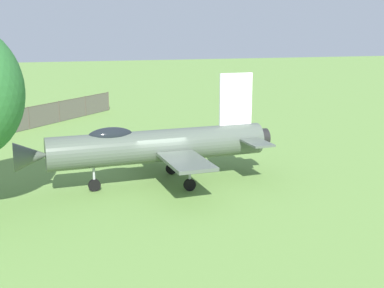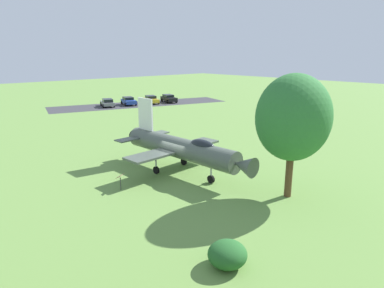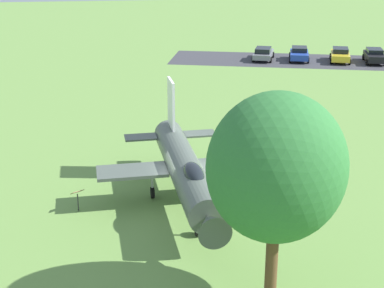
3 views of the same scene
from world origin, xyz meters
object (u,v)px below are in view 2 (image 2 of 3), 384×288
Objects in this scene: display_jet at (183,148)px; parked_car_black at (169,98)px; shade_tree at (293,118)px; shrub_near_fence at (227,254)px; parked_car_blue at (129,101)px; parked_car_gray at (107,102)px; info_plaque at (120,178)px; parked_car_yellow at (151,99)px.

display_jet is 40.73m from parked_car_black.
shrub_near_fence is (-8.69, -2.43, -4.68)m from shade_tree.
parked_car_blue is 0.91× the size of parked_car_gray.
shade_tree reaches higher than shrub_near_fence.
shrub_near_fence is at bearing -95.87° from info_plaque.
info_plaque is 0.24× the size of parked_car_gray.
display_jet reaches higher than parked_car_gray.
display_jet reaches higher than info_plaque.
parked_car_gray is (-11.51, 3.08, -0.04)m from parked_car_black.
shrub_near_fence is at bearing -10.78° from parked_car_blue.
info_plaque is 0.25× the size of parked_car_black.
parked_car_black is at bearing 93.31° from parked_car_yellow.
shade_tree is (2.22, -8.00, 3.20)m from display_jet.
parked_car_blue is (14.67, 42.62, -4.50)m from shade_tree.
info_plaque is at bearing -97.30° from display_jet.
parked_car_black is at bearing 61.04° from shade_tree.
shade_tree is at bearing -47.95° from info_plaque.
parked_car_black reaches higher than shrub_near_fence.
shrub_near_fence is 10.89m from info_plaque.
shrub_near_fence is at bearing -34.84° from display_jet.
shrub_near_fence is 0.38× the size of parked_car_yellow.
display_jet is 11.37× the size of info_plaque.
info_plaque is 0.26× the size of parked_car_blue.
shade_tree is 45.30m from parked_car_blue.
parked_car_black is 0.95× the size of parked_car_gray.
parked_car_gray is (10.86, 43.52, -4.53)m from shade_tree.
parked_car_black is 11.92m from parked_car_gray.
parked_car_blue is at bearing 62.59° from shrub_near_fence.
parked_car_yellow is at bearing 51.27° from info_plaque.
display_jet is 2.78× the size of parked_car_yellow.
parked_car_gray is (19.56, 45.95, 0.14)m from shrub_near_fence.
parked_car_yellow is 8.31m from parked_car_gray.
display_jet is 8.90m from shade_tree.
parked_car_black is at bearing 139.83° from display_jet.
shrub_near_fence is 51.82m from parked_car_yellow.
parked_car_black is 1.04× the size of parked_car_blue.
parked_car_yellow is at bearing -84.29° from parked_car_gray.
parked_car_blue is at bearing 71.01° from shade_tree.
display_jet is 2.93× the size of parked_car_blue.
parked_car_blue is (-4.24, 1.20, -0.01)m from parked_car_yellow.
parked_car_gray is at bearing -85.34° from parked_car_yellow.
parked_car_yellow is 4.40m from parked_car_blue.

